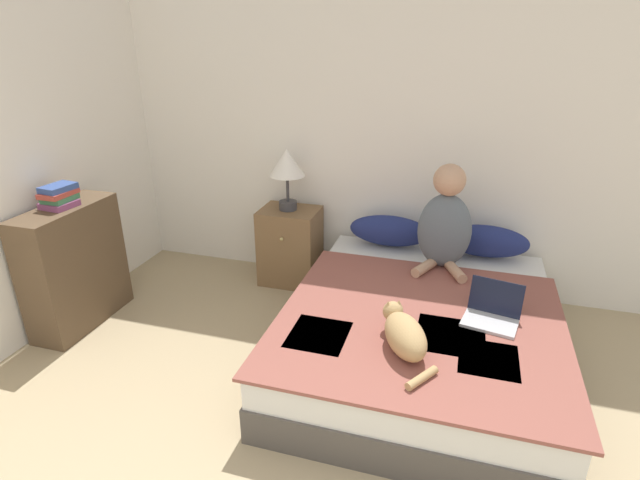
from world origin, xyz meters
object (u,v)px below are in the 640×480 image
(pillow_far, at_px, (485,241))
(pillow_near, at_px, (389,231))
(laptop_open, at_px, (492,314))
(book_stack_top, at_px, (59,196))
(bed, at_px, (421,333))
(nightstand, at_px, (290,246))
(bookshelf, at_px, (74,266))
(person_sitting, at_px, (445,223))
(cat_tabby, at_px, (404,334))
(table_lamp, at_px, (287,166))

(pillow_far, bearing_deg, pillow_near, 180.00)
(laptop_open, relative_size, book_stack_top, 1.47)
(bed, distance_m, laptop_open, 0.48)
(nightstand, bearing_deg, bookshelf, -140.10)
(bed, distance_m, person_sitting, 0.79)
(cat_tabby, xyz_separation_m, laptop_open, (0.45, 0.43, -0.05))
(cat_tabby, bearing_deg, pillow_far, -44.04)
(pillow_near, xyz_separation_m, cat_tabby, (0.30, -1.36, -0.02))
(bed, distance_m, nightstand, 1.42)
(laptop_open, relative_size, nightstand, 0.54)
(pillow_near, xyz_separation_m, book_stack_top, (-2.04, -1.08, 0.42))
(pillow_far, height_order, bookshelf, bookshelf)
(book_stack_top, bearing_deg, cat_tabby, -6.89)
(person_sitting, bearing_deg, laptop_open, -63.26)
(cat_tabby, relative_size, nightstand, 0.88)
(laptop_open, bearing_deg, pillow_near, 140.45)
(cat_tabby, xyz_separation_m, book_stack_top, (-2.35, 0.28, 0.45))
(pillow_near, height_order, table_lamp, table_lamp)
(pillow_near, bearing_deg, laptop_open, -51.06)
(table_lamp, bearing_deg, bookshelf, -139.69)
(laptop_open, bearing_deg, cat_tabby, -124.87)
(bed, height_order, book_stack_top, book_stack_top)
(bed, xyz_separation_m, bookshelf, (-2.39, -0.22, 0.24))
(pillow_far, bearing_deg, book_stack_top, -158.67)
(laptop_open, bearing_deg, pillow_far, 103.96)
(bed, bearing_deg, table_lamp, 145.32)
(bed, height_order, person_sitting, person_sitting)
(bed, bearing_deg, cat_tabby, -96.08)
(cat_tabby, relative_size, laptop_open, 1.63)
(pillow_far, xyz_separation_m, cat_tabby, (-0.41, -1.36, -0.02))
(pillow_far, bearing_deg, person_sitting, -137.19)
(bed, relative_size, pillow_far, 3.18)
(nightstand, xyz_separation_m, bookshelf, (-1.23, -1.03, 0.12))
(bed, relative_size, pillow_near, 3.18)
(table_lamp, bearing_deg, bed, -34.68)
(cat_tabby, height_order, book_stack_top, book_stack_top)
(laptop_open, relative_size, table_lamp, 0.70)
(pillow_far, xyz_separation_m, bookshelf, (-2.75, -1.08, -0.09))
(pillow_near, xyz_separation_m, nightstand, (-0.80, -0.05, -0.21))
(pillow_far, distance_m, book_stack_top, 2.99)
(laptop_open, distance_m, bookshelf, 2.79)
(laptop_open, bearing_deg, book_stack_top, -165.52)
(laptop_open, height_order, bookshelf, bookshelf)
(cat_tabby, distance_m, nightstand, 1.73)
(table_lamp, height_order, book_stack_top, table_lamp)
(pillow_near, relative_size, table_lamp, 1.28)
(pillow_near, height_order, book_stack_top, book_stack_top)
(table_lamp, bearing_deg, book_stack_top, -139.90)
(bed, height_order, cat_tabby, cat_tabby)
(person_sitting, bearing_deg, pillow_far, 42.81)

